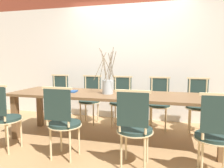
% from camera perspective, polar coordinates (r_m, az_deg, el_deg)
% --- Properties ---
extents(ground_plane, '(16.00, 16.00, 0.00)m').
position_cam_1_polar(ground_plane, '(3.57, -0.00, -14.38)').
color(ground_plane, '#A87F51').
extents(wall_rear, '(12.00, 0.06, 3.20)m').
position_cam_1_polar(wall_rear, '(4.63, 4.43, 10.61)').
color(wall_rear, silver).
rests_on(wall_rear, ground_plane).
extents(dining_table, '(3.23, 0.89, 0.74)m').
position_cam_1_polar(dining_table, '(3.38, -0.00, -3.89)').
color(dining_table, brown).
rests_on(dining_table, ground_plane).
extents(chair_near_leftend, '(0.43, 0.43, 0.95)m').
position_cam_1_polar(chair_near_leftend, '(3.37, -26.62, -7.30)').
color(chair_near_leftend, '#233833').
rests_on(chair_near_leftend, ground_plane).
extents(chair_near_left, '(0.43, 0.43, 0.95)m').
position_cam_1_polar(chair_near_left, '(2.85, -12.73, -9.19)').
color(chair_near_left, '#233833').
rests_on(chair_near_left, ground_plane).
extents(chair_near_center, '(0.43, 0.43, 0.95)m').
position_cam_1_polar(chair_near_center, '(2.57, 5.84, -10.86)').
color(chair_near_center, '#233833').
rests_on(chair_near_center, ground_plane).
extents(chair_near_right, '(0.43, 0.43, 0.95)m').
position_cam_1_polar(chair_near_right, '(2.58, 25.50, -11.41)').
color(chair_near_right, '#233833').
rests_on(chair_near_right, ground_plane).
extents(chair_far_leftend, '(0.43, 0.43, 0.95)m').
position_cam_1_polar(chair_far_leftend, '(4.66, -14.02, -3.04)').
color(chair_far_leftend, '#233833').
rests_on(chair_far_leftend, ground_plane).
extents(chair_far_left, '(0.43, 0.43, 0.95)m').
position_cam_1_polar(chair_far_left, '(4.36, -5.73, -3.54)').
color(chair_far_left, '#233833').
rests_on(chair_far_left, ground_plane).
extents(chair_far_center, '(0.43, 0.43, 0.95)m').
position_cam_1_polar(chair_far_center, '(4.18, 2.37, -3.96)').
color(chair_far_center, '#233833').
rests_on(chair_far_center, ground_plane).
extents(chair_far_right, '(0.43, 0.43, 0.95)m').
position_cam_1_polar(chair_far_right, '(4.08, 12.13, -4.37)').
color(chair_far_right, '#233833').
rests_on(chair_far_right, ground_plane).
extents(chair_far_rightend, '(0.43, 0.43, 0.95)m').
position_cam_1_polar(chair_far_rightend, '(4.10, 21.55, -4.63)').
color(chair_far_rightend, '#233833').
rests_on(chair_far_rightend, ground_plane).
extents(vase_centerpiece, '(0.34, 0.34, 0.71)m').
position_cam_1_polar(vase_centerpiece, '(3.34, -1.13, -0.51)').
color(vase_centerpiece, '#B2BCC1').
rests_on(vase_centerpiece, dining_table).
extents(book_stack, '(0.27, 0.21, 0.02)m').
position_cam_1_polar(book_stack, '(3.61, -11.14, -1.88)').
color(book_stack, '#234C8C').
rests_on(book_stack, dining_table).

